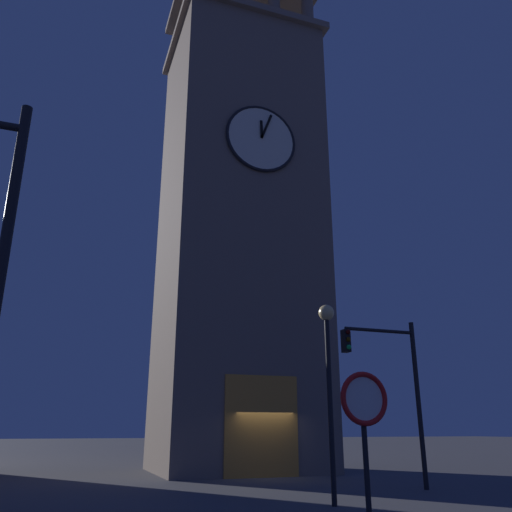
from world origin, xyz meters
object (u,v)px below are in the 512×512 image
object	(u,v)px
clocktower	(239,223)
no_horn_sign	(365,413)
traffic_signal_near	(394,375)
street_lamp	(328,361)

from	to	relation	value
clocktower	no_horn_sign	world-z (taller)	clocktower
traffic_signal_near	no_horn_sign	world-z (taller)	traffic_signal_near
clocktower	traffic_signal_near	world-z (taller)	clocktower
clocktower	street_lamp	distance (m)	14.39
traffic_signal_near	no_horn_sign	xyz separation A→B (m)	(6.25, 8.31, -1.51)
clocktower	street_lamp	bearing A→B (deg)	84.45
street_lamp	no_horn_sign	size ratio (longest dim) A/B	1.95
no_horn_sign	clocktower	bearing A→B (deg)	-101.93
street_lamp	clocktower	bearing A→B (deg)	-95.55
street_lamp	no_horn_sign	bearing A→B (deg)	66.62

